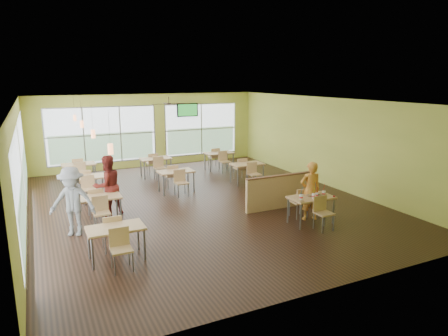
{
  "coord_description": "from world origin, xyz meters",
  "views": [
    {
      "loc": [
        -4.58,
        -11.29,
        3.88
      ],
      "look_at": [
        0.51,
        -0.65,
        1.21
      ],
      "focal_mm": 32.0,
      "sensor_mm": 36.0,
      "label": 1
    }
  ],
  "objects": [
    {
      "name": "ceiling_fan",
      "position": [
        -0.0,
        3.0,
        2.95
      ],
      "size": [
        1.25,
        1.25,
        0.29
      ],
      "color": "#2D2119",
      "rests_on": "ceiling"
    },
    {
      "name": "man_plaid",
      "position": [
        2.15,
        -2.75,
        0.83
      ],
      "size": [
        0.67,
        0.52,
        1.65
      ],
      "primitive_type": "imported",
      "rotation": [
        0.0,
        0.0,
        2.93
      ],
      "color": "#D05817",
      "rests_on": "floor"
    },
    {
      "name": "cup_yellow",
      "position": [
        1.95,
        -3.16,
        0.82
      ],
      "size": [
        0.1,
        0.1,
        0.35
      ],
      "color": "white",
      "rests_on": "main_table"
    },
    {
      "name": "wrapper_left",
      "position": [
        1.49,
        -3.27,
        0.77
      ],
      "size": [
        0.15,
        0.13,
        0.04
      ],
      "primitive_type": "ellipsoid",
      "rotation": [
        0.0,
        0.0,
        -0.05
      ],
      "color": "#A78B51",
      "rests_on": "main_table"
    },
    {
      "name": "room",
      "position": [
        0.0,
        0.0,
        1.6
      ],
      "size": [
        12.0,
        12.04,
        3.2
      ],
      "color": "black",
      "rests_on": "ground"
    },
    {
      "name": "patron_grey",
      "position": [
        -3.89,
        -1.12,
        0.88
      ],
      "size": [
        1.3,
        1.06,
        1.76
      ],
      "primitive_type": "imported",
      "rotation": [
        0.0,
        0.0,
        -0.41
      ],
      "color": "slate",
      "rests_on": "floor"
    },
    {
      "name": "wrapper_mid",
      "position": [
        2.0,
        -2.92,
        0.77
      ],
      "size": [
        0.21,
        0.19,
        0.05
      ],
      "primitive_type": "ellipsoid",
      "rotation": [
        0.0,
        0.0,
        -0.15
      ],
      "color": "#A78B51",
      "rests_on": "main_table"
    },
    {
      "name": "cup_red_near",
      "position": [
        2.1,
        -3.09,
        0.81
      ],
      "size": [
        0.09,
        0.09,
        0.31
      ],
      "color": "white",
      "rests_on": "main_table"
    },
    {
      "name": "tv_backwall",
      "position": [
        1.8,
        5.9,
        2.45
      ],
      "size": [
        1.0,
        0.07,
        0.6
      ],
      "color": "black",
      "rests_on": "wall_back"
    },
    {
      "name": "cup_blue",
      "position": [
        1.58,
        -3.11,
        0.82
      ],
      "size": [
        0.1,
        0.1,
        0.37
      ],
      "color": "white",
      "rests_on": "main_table"
    },
    {
      "name": "ketchup_cup",
      "position": [
        2.55,
        -3.27,
        0.76
      ],
      "size": [
        0.06,
        0.06,
        0.03
      ],
      "primitive_type": "cylinder",
      "color": "#A61622",
      "rests_on": "main_table"
    },
    {
      "name": "wrapper_right",
      "position": [
        2.29,
        -3.2,
        0.77
      ],
      "size": [
        0.17,
        0.16,
        0.04
      ],
      "primitive_type": "ellipsoid",
      "rotation": [
        0.0,
        0.0,
        0.2
      ],
      "color": "#A78B51",
      "rests_on": "main_table"
    },
    {
      "name": "main_table",
      "position": [
        2.0,
        -3.0,
        0.63
      ],
      "size": [
        1.22,
        1.52,
        0.87
      ],
      "color": "tan",
      "rests_on": "floor"
    },
    {
      "name": "food_basket",
      "position": [
        2.32,
        -3.04,
        0.78
      ],
      "size": [
        0.26,
        0.26,
        0.06
      ],
      "color": "black",
      "rests_on": "main_table"
    },
    {
      "name": "cup_red_far",
      "position": [
        2.34,
        -3.09,
        0.83
      ],
      "size": [
        0.1,
        0.1,
        0.38
      ],
      "color": "white",
      "rests_on": "main_table"
    },
    {
      "name": "half_wall_divider",
      "position": [
        2.0,
        -1.55,
        0.52
      ],
      "size": [
        2.4,
        0.14,
        1.04
      ],
      "color": "tan",
      "rests_on": "floor"
    },
    {
      "name": "dining_tables",
      "position": [
        -1.05,
        1.71,
        0.63
      ],
      "size": [
        6.92,
        8.72,
        0.87
      ],
      "color": "tan",
      "rests_on": "floor"
    },
    {
      "name": "pendant_lights",
      "position": [
        -3.2,
        0.68,
        2.45
      ],
      "size": [
        0.11,
        7.31,
        0.86
      ],
      "color": "#2D2119",
      "rests_on": "ceiling"
    },
    {
      "name": "patron_maroon",
      "position": [
        -2.84,
        0.02,
        0.88
      ],
      "size": [
        1.03,
        0.91,
        1.76
      ],
      "primitive_type": "imported",
      "rotation": [
        0.0,
        0.0,
        3.48
      ],
      "color": "maroon",
      "rests_on": "floor"
    },
    {
      "name": "window_bays",
      "position": [
        -2.65,
        3.08,
        1.48
      ],
      "size": [
        9.24,
        10.24,
        2.38
      ],
      "color": "white",
      "rests_on": "room"
    }
  ]
}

